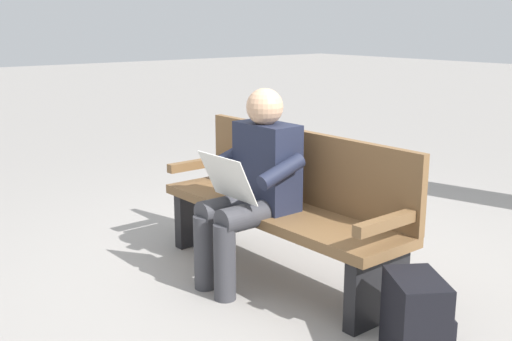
% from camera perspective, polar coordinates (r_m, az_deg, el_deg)
% --- Properties ---
extents(ground_plane, '(40.00, 40.00, 0.00)m').
position_cam_1_polar(ground_plane, '(3.95, 1.89, -9.65)').
color(ground_plane, gray).
extents(bench_near, '(1.81, 0.51, 0.90)m').
position_cam_1_polar(bench_near, '(3.84, 2.74, -3.06)').
color(bench_near, brown).
rests_on(bench_near, ground).
extents(person_seated, '(0.57, 0.58, 1.18)m').
position_cam_1_polar(person_seated, '(3.67, -0.31, -1.07)').
color(person_seated, '#1E2338').
rests_on(person_seated, ground).
extents(backpack, '(0.41, 0.38, 0.41)m').
position_cam_1_polar(backpack, '(3.07, 14.55, -13.11)').
color(backpack, black).
rests_on(backpack, ground).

